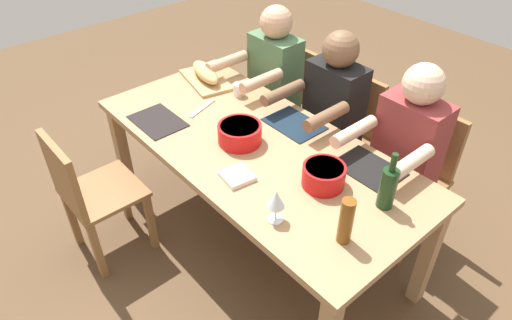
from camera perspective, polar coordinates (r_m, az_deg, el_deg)
ground_plane at (r=2.96m, az=-0.00°, el=-9.65°), size 8.00×8.00×0.00m
dining_table at (r=2.51m, az=-0.00°, el=0.53°), size 1.93×0.89×0.74m
chair_far_right at (r=2.71m, az=-20.02°, el=-3.73°), size 0.40×0.40×0.85m
chair_near_center at (r=3.08m, az=10.89°, el=3.58°), size 0.40×0.40×0.85m
diner_near_center at (r=2.84m, az=8.99°, el=5.82°), size 0.41×0.53×1.20m
chair_near_right at (r=3.37m, az=4.02°, el=7.48°), size 0.40×0.40×0.85m
diner_near_right at (r=3.15m, az=1.75°, el=9.75°), size 0.41×0.53×1.20m
chair_near_left at (r=2.86m, az=18.94°, el=-1.10°), size 0.40×0.40×0.85m
diner_near_left at (r=2.60m, az=17.66°, el=0.91°), size 0.41×0.53×1.20m
serving_bowl_fruit at (r=2.19m, az=8.37°, el=-1.78°), size 0.20×0.20×0.11m
serving_bowl_greens at (r=2.45m, az=-2.02°, el=3.43°), size 0.23×0.23×0.10m
cutting_board at (r=3.07m, az=-6.20°, el=9.81°), size 0.44×0.30×0.02m
bread_loaf at (r=3.04m, az=-6.27°, el=10.72°), size 0.34×0.18×0.09m
wine_bottle at (r=2.11m, az=15.99°, el=-3.24°), size 0.08×0.08×0.29m
beer_bottle at (r=1.91m, az=11.06°, el=-7.43°), size 0.06×0.06×0.22m
wine_glass at (r=1.95m, az=2.50°, el=-5.00°), size 0.08×0.08×0.17m
placemat_far_right at (r=2.70m, az=-12.05°, el=4.72°), size 0.32×0.23×0.01m
placemat_near_center at (r=2.63m, az=4.73°, el=4.46°), size 0.32×0.23×0.01m
cup_near_right at (r=2.88m, az=-2.15°, el=8.70°), size 0.07×0.07×0.08m
placemat_near_left at (r=2.36m, az=13.78°, el=-1.03°), size 0.32×0.23×0.01m
carving_knife at (r=2.78m, az=-6.68°, el=6.35°), size 0.09×0.23×0.01m
napkin_stack at (r=2.24m, az=-2.33°, el=-1.99°), size 0.16×0.16×0.02m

